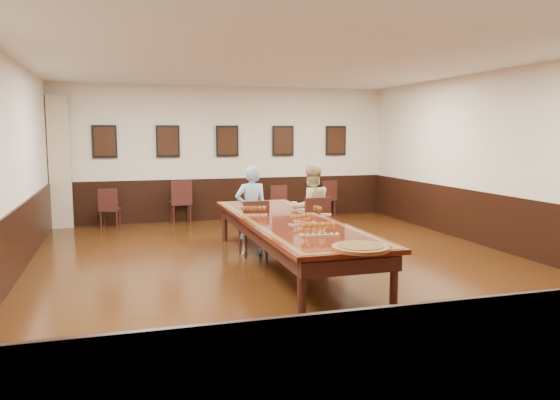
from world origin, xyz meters
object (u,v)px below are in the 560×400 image
object	(u,v)px
chair_man	(253,228)
person_woman	(311,208)
conference_table	(289,228)
spare_chair_c	(277,202)
carved_platter	(360,248)
spare_chair_a	(110,208)
spare_chair_d	(325,198)
chair_woman	(313,225)
person_man	(251,210)
spare_chair_b	(180,201)

from	to	relation	value
chair_man	person_woman	distance (m)	1.10
person_woman	conference_table	size ratio (longest dim) A/B	0.31
spare_chair_c	carved_platter	bearing A→B (deg)	86.30
spare_chair_a	spare_chair_d	xyz separation A→B (m)	(5.21, 0.28, 0.01)
chair_woman	person_man	xyz separation A→B (m)	(-1.07, 0.18, 0.27)
spare_chair_a	spare_chair_d	world-z (taller)	spare_chair_d
chair_woman	person_man	distance (m)	1.12
chair_man	conference_table	distance (m)	1.02
chair_woman	spare_chair_c	size ratio (longest dim) A/B	1.16
spare_chair_c	chair_woman	bearing A→B (deg)	88.13
spare_chair_c	carved_platter	size ratio (longest dim) A/B	1.24
chair_woman	spare_chair_d	xyz separation A→B (m)	(1.76, 3.94, -0.04)
spare_chair_d	person_woman	size ratio (longest dim) A/B	0.58
spare_chair_b	carved_platter	world-z (taller)	spare_chair_b
spare_chair_d	person_man	xyz separation A→B (m)	(-2.83, -3.76, 0.32)
spare_chair_c	conference_table	xyz separation A→B (m)	(-1.13, -4.55, 0.18)
spare_chair_a	spare_chair_b	size ratio (longest dim) A/B	0.88
chair_man	person_woman	world-z (taller)	person_woman
spare_chair_c	spare_chair_d	world-z (taller)	spare_chair_d
chair_woman	chair_man	bearing A→B (deg)	-6.39
spare_chair_c	carved_platter	world-z (taller)	spare_chair_c
conference_table	carved_platter	distance (m)	2.35
person_woman	conference_table	world-z (taller)	person_woman
person_man	conference_table	world-z (taller)	person_man
spare_chair_b	carved_platter	xyz separation A→B (m)	(1.29, -7.07, 0.27)
carved_platter	conference_table	bearing A→B (deg)	93.14
spare_chair_d	conference_table	bearing A→B (deg)	51.53
chair_woman	person_man	bearing A→B (deg)	-11.79
spare_chair_d	person_man	size ratio (longest dim) A/B	0.59
conference_table	spare_chair_a	bearing A→B (deg)	121.12
conference_table	chair_man	bearing A→B (deg)	110.17
carved_platter	spare_chair_b	bearing A→B (deg)	100.36
spare_chair_a	carved_platter	bearing A→B (deg)	122.78
chair_woman	person_woman	xyz separation A→B (m)	(-0.00, 0.11, 0.28)
person_woman	carved_platter	bearing A→B (deg)	77.92
spare_chair_b	spare_chair_c	world-z (taller)	spare_chair_b
spare_chair_c	spare_chair_b	bearing A→B (deg)	0.05
chair_woman	spare_chair_b	bearing A→B (deg)	-66.12
chair_man	chair_woman	xyz separation A→B (m)	(1.06, -0.08, 0.02)
chair_woman	spare_chair_d	world-z (taller)	chair_woman
chair_woman	person_woman	size ratio (longest dim) A/B	0.64
chair_man	person_man	xyz separation A→B (m)	(-0.00, 0.10, 0.29)
chair_man	conference_table	bearing A→B (deg)	107.86
chair_man	spare_chair_d	bearing A→B (deg)	-128.54
chair_woman	carved_platter	world-z (taller)	chair_woman
chair_woman	spare_chair_a	xyz separation A→B (m)	(-3.45, 3.66, -0.06)
person_man	carved_platter	bearing A→B (deg)	95.76
chair_woman	conference_table	bearing A→B (deg)	48.43
carved_platter	spare_chair_c	bearing A→B (deg)	81.69
chair_man	person_woman	xyz separation A→B (m)	(1.06, 0.03, 0.30)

